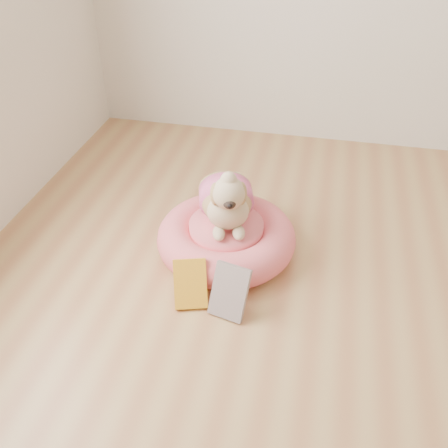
% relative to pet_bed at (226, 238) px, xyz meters
% --- Properties ---
extents(pet_bed, '(0.65, 0.65, 0.17)m').
position_rel_pet_bed_xyz_m(pet_bed, '(0.00, 0.00, 0.00)').
color(pet_bed, '#FF6368').
rests_on(pet_bed, floor).
extents(dog, '(0.41, 0.50, 0.32)m').
position_rel_pet_bed_xyz_m(dog, '(-0.01, 0.04, 0.25)').
color(dog, brown).
rests_on(dog, pet_bed).
extents(book_yellow, '(0.17, 0.17, 0.19)m').
position_rel_pet_bed_xyz_m(book_yellow, '(-0.08, -0.35, 0.01)').
color(book_yellow, yellow).
rests_on(book_yellow, floor).
extents(book_white, '(0.17, 0.15, 0.22)m').
position_rel_pet_bed_xyz_m(book_white, '(0.09, -0.38, 0.03)').
color(book_white, white).
rests_on(book_white, floor).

